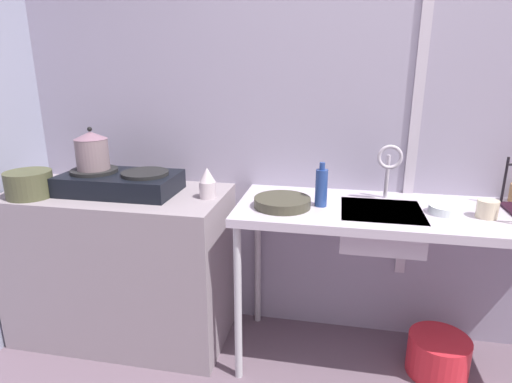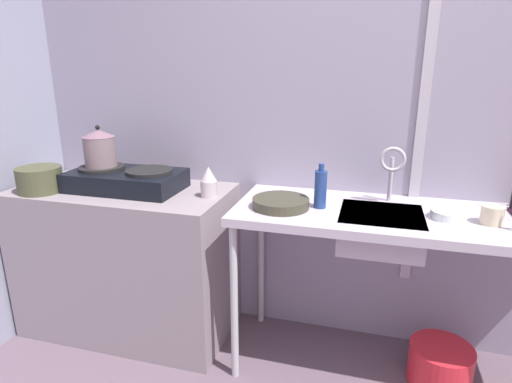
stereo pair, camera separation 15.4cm
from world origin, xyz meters
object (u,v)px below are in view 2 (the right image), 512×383
bucket_on_floor (440,365)px  percolator (209,182)px  sink_basin (380,230)px  faucet (392,165)px  cup_by_rack (492,215)px  pot_on_left_burner (100,148)px  stove (126,179)px  pot_beside_stove (40,180)px  bottle_by_sink (320,189)px  small_bowl_on_drainboard (448,214)px  frying_pan (281,203)px

bucket_on_floor → percolator: bearing=178.7°
sink_basin → faucet: faucet is taller
cup_by_rack → bucket_on_floor: (-0.11, 0.01, -0.77)m
pot_on_left_burner → cup_by_rack: 1.89m
sink_basin → stove: bearing=178.8°
pot_on_left_burner → percolator: 0.63m
pot_beside_stove → bottle_by_sink: (1.44, 0.14, 0.03)m
small_bowl_on_drainboard → bottle_by_sink: bottle_by_sink is taller
pot_beside_stove → percolator: bearing=10.0°
pot_on_left_burner → bottle_by_sink: bearing=-1.0°
pot_beside_stove → cup_by_rack: bearing=3.1°
faucet → cup_by_rack: size_ratio=3.09×
frying_pan → cup_by_rack: cup_by_rack is taller
pot_beside_stove → small_bowl_on_drainboard: bearing=4.0°
faucet → frying_pan: size_ratio=1.04×
stove → cup_by_rack: (1.74, -0.04, -0.02)m
cup_by_rack → bucket_on_floor: 0.78m
stove → percolator: 0.47m
pot_on_left_burner → cup_by_rack: (1.88, -0.04, -0.18)m
bottle_by_sink → frying_pan: bearing=-164.3°
sink_basin → bucket_on_floor: size_ratio=1.24×
bucket_on_floor → pot_on_left_burner: bearing=179.1°
percolator → sink_basin: 0.85m
bucket_on_floor → sink_basin: bearing=180.0°
sink_basin → bucket_on_floor: sink_basin is taller
percolator → bucket_on_floor: (1.16, -0.03, -0.81)m
cup_by_rack → bucket_on_floor: cup_by_rack is taller
frying_pan → bottle_by_sink: bearing=15.7°
percolator → faucet: (0.87, 0.14, 0.11)m
small_bowl_on_drainboard → bucket_on_floor: 0.75m
faucet → bucket_on_floor: 0.98m
pot_on_left_burner → cup_by_rack: bearing=-1.3°
pot_on_left_burner → frying_pan: size_ratio=0.83×
pot_beside_stove → cup_by_rack: 2.15m
percolator → sink_basin: (0.83, -0.03, -0.15)m
pot_on_left_burner → cup_by_rack: size_ratio=2.46×
percolator → faucet: 0.89m
pot_beside_stove → frying_pan: bearing=3.9°
pot_on_left_burner → sink_basin: 1.48m
stove → frying_pan: size_ratio=2.23×
stove → small_bowl_on_drainboard: (1.58, -0.02, -0.04)m
faucet → cup_by_rack: bearing=-23.9°
frying_pan → bottle_by_sink: 0.19m
frying_pan → bucket_on_floor: frying_pan is taller
pot_beside_stove → bucket_on_floor: pot_beside_stove is taller
pot_on_left_burner → bucket_on_floor: (1.77, -0.03, -0.95)m
bottle_by_sink → small_bowl_on_drainboard: bearing=0.2°
faucet → bottle_by_sink: bearing=-153.0°
sink_basin → bottle_by_sink: bottle_by_sink is taller
cup_by_rack → small_bowl_on_drainboard: size_ratio=0.61×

